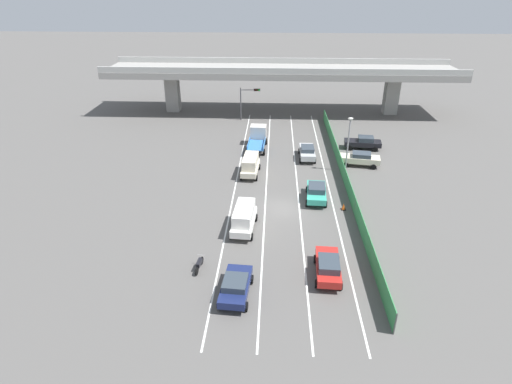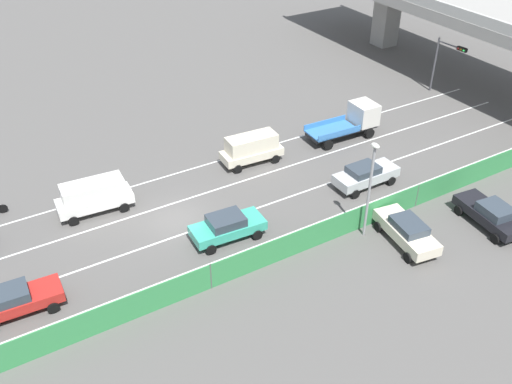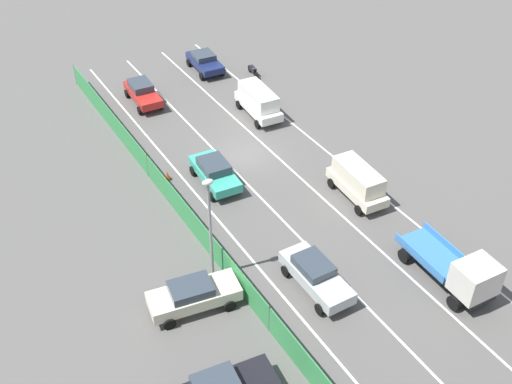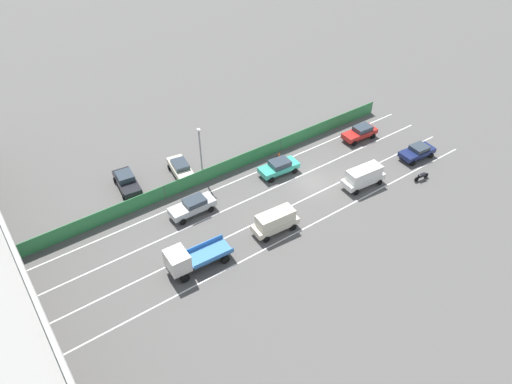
# 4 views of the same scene
# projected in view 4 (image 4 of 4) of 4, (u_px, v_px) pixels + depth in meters

# --- Properties ---
(ground_plane) EXTENTS (300.00, 300.00, 0.00)m
(ground_plane) POSITION_uv_depth(u_px,v_px,m) (312.00, 183.00, 50.68)
(ground_plane) COLOR #565451
(lane_line_left_edge) EXTENTS (0.14, 49.06, 0.01)m
(lane_line_left_edge) POSITION_uv_depth(u_px,v_px,m) (294.00, 234.00, 44.63)
(lane_line_left_edge) COLOR silver
(lane_line_left_edge) RESTS_ON ground
(lane_line_mid_left) EXTENTS (0.14, 49.06, 0.01)m
(lane_line_mid_left) POSITION_uv_depth(u_px,v_px,m) (273.00, 215.00, 46.71)
(lane_line_mid_left) COLOR silver
(lane_line_mid_left) RESTS_ON ground
(lane_line_mid_right) EXTENTS (0.14, 49.06, 0.01)m
(lane_line_mid_right) POSITION_uv_depth(u_px,v_px,m) (253.00, 197.00, 48.80)
(lane_line_mid_right) COLOR silver
(lane_line_mid_right) RESTS_ON ground
(lane_line_right_edge) EXTENTS (0.14, 49.06, 0.01)m
(lane_line_right_edge) POSITION_uv_depth(u_px,v_px,m) (236.00, 181.00, 50.89)
(lane_line_right_edge) COLOR silver
(lane_line_right_edge) RESTS_ON ground
(green_fence) EXTENTS (0.10, 45.16, 1.67)m
(green_fence) POSITION_uv_depth(u_px,v_px,m) (226.00, 167.00, 51.50)
(green_fence) COLOR #338447
(green_fence) RESTS_ON ground
(car_van_cream) EXTENTS (2.16, 4.62, 2.19)m
(car_van_cream) POSITION_uv_depth(u_px,v_px,m) (275.00, 221.00, 44.25)
(car_van_cream) COLOR beige
(car_van_cream) RESTS_ON ground
(car_sedan_silver) EXTENTS (1.97, 4.67, 1.63)m
(car_sedan_silver) POSITION_uv_depth(u_px,v_px,m) (193.00, 206.00, 46.39)
(car_sedan_silver) COLOR #B7BABC
(car_sedan_silver) RESTS_ON ground
(car_sedan_navy) EXTENTS (2.31, 4.36, 1.51)m
(car_sedan_navy) POSITION_uv_depth(u_px,v_px,m) (417.00, 151.00, 53.75)
(car_sedan_navy) COLOR navy
(car_sedan_navy) RESTS_ON ground
(car_taxi_teal) EXTENTS (2.29, 4.58, 1.62)m
(car_taxi_teal) POSITION_uv_depth(u_px,v_px,m) (279.00, 167.00, 51.40)
(car_taxi_teal) COLOR teal
(car_taxi_teal) RESTS_ON ground
(car_sedan_red) EXTENTS (2.12, 4.52, 1.61)m
(car_sedan_red) POSITION_uv_depth(u_px,v_px,m) (360.00, 132.00, 56.79)
(car_sedan_red) COLOR red
(car_sedan_red) RESTS_ON ground
(car_van_white) EXTENTS (2.25, 4.87, 2.20)m
(car_van_white) POSITION_uv_depth(u_px,v_px,m) (364.00, 176.00, 49.57)
(car_van_white) COLOR silver
(car_van_white) RESTS_ON ground
(flatbed_truck_blue) EXTENTS (2.55, 5.87, 2.54)m
(flatbed_truck_blue) POSITION_uv_depth(u_px,v_px,m) (188.00, 259.00, 40.41)
(flatbed_truck_blue) COLOR black
(flatbed_truck_blue) RESTS_ON ground
(motorcycle) EXTENTS (0.60, 1.95, 0.93)m
(motorcycle) POSITION_uv_depth(u_px,v_px,m) (422.00, 176.00, 50.81)
(motorcycle) COLOR black
(motorcycle) RESTS_ON ground
(parked_sedan_cream) EXTENTS (4.84, 2.51, 1.64)m
(parked_sedan_cream) POSITION_uv_depth(u_px,v_px,m) (181.00, 169.00, 51.11)
(parked_sedan_cream) COLOR beige
(parked_sedan_cream) RESTS_ON ground
(parked_sedan_dark) EXTENTS (4.86, 2.47, 1.65)m
(parked_sedan_dark) POSITION_uv_depth(u_px,v_px,m) (126.00, 181.00, 49.45)
(parked_sedan_dark) COLOR black
(parked_sedan_dark) RESTS_ON ground
(traffic_light) EXTENTS (3.10, 0.45, 4.99)m
(traffic_light) POSITION_uv_depth(u_px,v_px,m) (49.00, 329.00, 32.44)
(traffic_light) COLOR #47474C
(traffic_light) RESTS_ON ground
(street_lamp) EXTENTS (0.60, 0.36, 6.36)m
(street_lamp) POSITION_uv_depth(u_px,v_px,m) (200.00, 149.00, 48.72)
(street_lamp) COLOR gray
(street_lamp) RESTS_ON ground
(traffic_cone) EXTENTS (0.47, 0.47, 0.66)m
(traffic_cone) POSITION_uv_depth(u_px,v_px,m) (279.00, 155.00, 54.21)
(traffic_cone) COLOR orange
(traffic_cone) RESTS_ON ground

